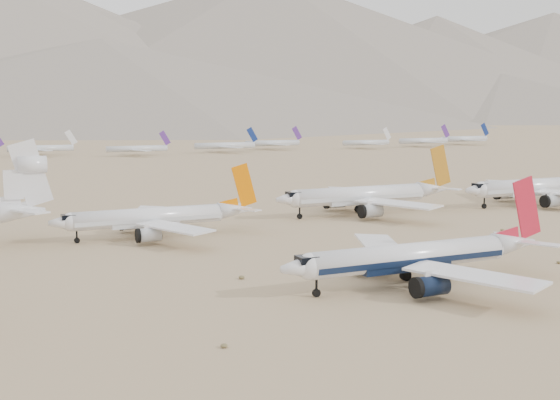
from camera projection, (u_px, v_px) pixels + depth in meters
name	position (u px, v px, depth m)	size (l,w,h in m)	color
ground	(453.00, 280.00, 111.54)	(7000.00, 7000.00, 0.00)	#876A4E
main_airliner	(420.00, 256.00, 108.20)	(45.46, 44.40, 16.04)	white
row2_navy_widebody	(540.00, 187.00, 197.85)	(50.03, 48.92, 17.80)	white
row2_gold_tail	(367.00, 195.00, 179.73)	(48.95, 47.87, 17.43)	white
row2_orange_tail	(157.00, 217.00, 147.97)	(42.26, 41.34, 15.08)	white
distant_storage_row	(108.00, 147.00, 405.60)	(563.65, 63.70, 15.14)	silver
mountain_range	(20.00, 36.00, 1601.02)	(7354.00, 3024.00, 470.00)	slate
foothills	(306.00, 86.00, 1311.76)	(4637.50, 1395.00, 155.00)	slate
desert_scrub	(396.00, 349.00, 78.70)	(219.83, 121.67, 0.63)	brown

